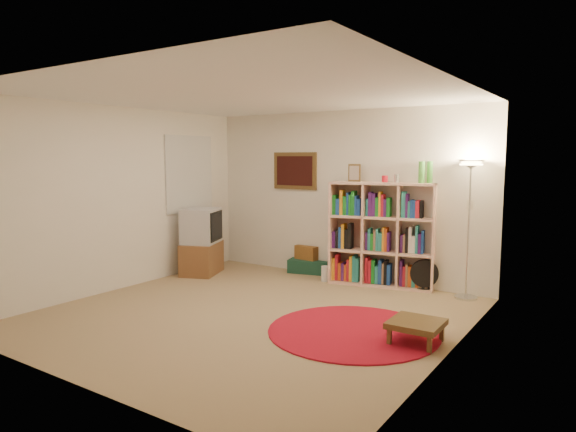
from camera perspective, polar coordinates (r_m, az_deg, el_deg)
name	(u,v)px	position (r m, az deg, el deg)	size (l,w,h in m)	color
room	(250,206)	(5.90, -4.21, 1.13)	(4.54, 4.54, 2.54)	#9D825C
bookshelf	(381,236)	(7.37, 10.26, -2.17)	(1.52, 0.71, 1.76)	#FFC3AA
floor_lamp	(470,184)	(6.86, 19.61, 3.41)	(0.38, 0.38, 1.79)	silver
floor_fan	(424,275)	(7.26, 14.90, -6.37)	(0.38, 0.25, 0.43)	black
tv_stand	(202,242)	(8.11, -9.57, -2.91)	(0.72, 0.83, 1.03)	brown
suitcase	(311,265)	(8.18, 2.55, -5.51)	(0.73, 0.56, 0.21)	#163E2F
wicker_basket	(309,252)	(8.15, 2.32, -4.03)	(0.40, 0.31, 0.21)	brown
duffel_bag	(341,273)	(7.69, 5.94, -6.28)	(0.34, 0.29, 0.22)	black
paper_towel	(325,274)	(7.59, 4.13, -6.41)	(0.12, 0.12, 0.23)	white
red_rug	(353,331)	(5.53, 7.24, -12.57)	(1.78, 1.78, 0.02)	maroon
side_table	(416,324)	(5.28, 14.05, -11.61)	(0.50, 0.50, 0.23)	#4C371A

